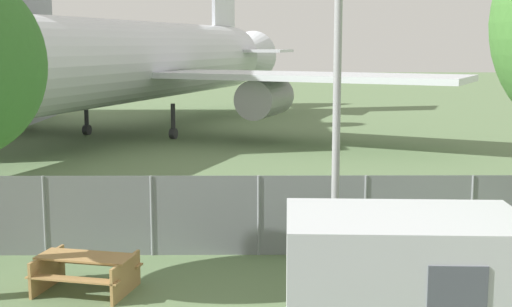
{
  "coord_description": "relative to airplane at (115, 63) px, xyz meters",
  "views": [
    {
      "loc": [
        2.35,
        -5.83,
        5.02
      ],
      "look_at": [
        2.5,
        13.7,
        2.0
      ],
      "focal_mm": 50.0,
      "sensor_mm": 36.0,
      "label": 1
    }
  ],
  "objects": [
    {
      "name": "portable_cabin",
      "position": [
        9.43,
        -26.55,
        -2.83
      ],
      "size": [
        3.79,
        2.52,
        2.38
      ],
      "rotation": [
        0.0,
        0.0,
        -0.05
      ],
      "color": "silver",
      "rests_on": "ground"
    },
    {
      "name": "perimeter_fence",
      "position": [
        4.67,
        -20.77,
        -3.05
      ],
      "size": [
        56.07,
        0.07,
        1.94
      ],
      "color": "gray",
      "rests_on": "ground"
    },
    {
      "name": "picnic_bench_open_grass",
      "position": [
        3.66,
        -23.3,
        -3.54
      ],
      "size": [
        2.2,
        1.81,
        0.76
      ],
      "rotation": [
        0.0,
        0.0,
        -0.23
      ],
      "color": "#A37A47",
      "rests_on": "ground"
    },
    {
      "name": "light_mast",
      "position": [
        8.73,
        -23.19,
        0.05
      ],
      "size": [
        0.44,
        0.44,
        6.49
      ],
      "color": "#99999E",
      "rests_on": "ground"
    },
    {
      "name": "airplane",
      "position": [
        0.0,
        0.0,
        0.0
      ],
      "size": [
        34.98,
        43.38,
        12.85
      ],
      "rotation": [
        0.0,
        0.0,
        -1.9
      ],
      "color": "silver",
      "rests_on": "ground"
    }
  ]
}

